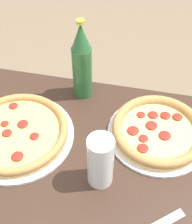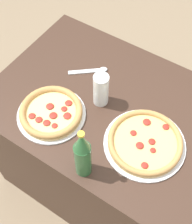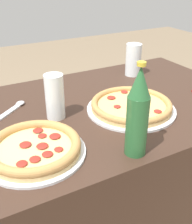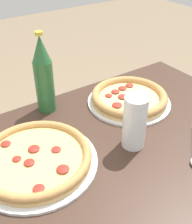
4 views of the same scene
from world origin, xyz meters
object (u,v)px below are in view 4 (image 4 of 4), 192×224
pizza_margherita (36,158)px  beer_bottle (44,75)px  glass_orange_juice (134,125)px  pizza_pepperoni (129,98)px

pizza_margherita → beer_bottle: size_ratio=1.21×
glass_orange_juice → beer_bottle: (-0.12, 0.30, 0.06)m
pizza_pepperoni → beer_bottle: 0.30m
pizza_pepperoni → beer_bottle: (-0.25, 0.13, 0.10)m
pizza_margherita → glass_orange_juice: bearing=-18.0°
pizza_pepperoni → pizza_margherita: 0.39m
pizza_pepperoni → glass_orange_juice: glass_orange_juice is taller
pizza_pepperoni → glass_orange_juice: 0.22m
pizza_pepperoni → pizza_margherita: pizza_pepperoni is taller
pizza_margherita → glass_orange_juice: glass_orange_juice is taller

